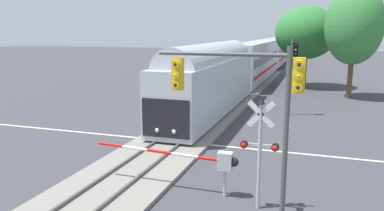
{
  "coord_description": "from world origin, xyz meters",
  "views": [
    {
      "loc": [
        7.77,
        -20.06,
        6.42
      ],
      "look_at": [
        0.71,
        1.03,
        2.0
      ],
      "focal_mm": 35.65,
      "sensor_mm": 36.0,
      "label": 1
    }
  ],
  "objects_px": {
    "traffic_signal_near_right": "(250,96)",
    "traffic_signal_far_side": "(293,65)",
    "crossing_gate_near": "(207,160)",
    "oak_far_right": "(354,25)",
    "elm_centre_background": "(306,33)",
    "crossing_signal_mast": "(260,143)",
    "commuter_train": "(257,59)"
  },
  "relations": [
    {
      "from": "crossing_gate_near",
      "to": "traffic_signal_near_right",
      "type": "distance_m",
      "value": 4.48
    },
    {
      "from": "traffic_signal_near_right",
      "to": "traffic_signal_far_side",
      "type": "bearing_deg",
      "value": 89.85
    },
    {
      "from": "traffic_signal_far_side",
      "to": "oak_far_right",
      "type": "distance_m",
      "value": 11.02
    },
    {
      "from": "crossing_signal_mast",
      "to": "oak_far_right",
      "type": "height_order",
      "value": "oak_far_right"
    },
    {
      "from": "crossing_gate_near",
      "to": "crossing_signal_mast",
      "type": "xyz_separation_m",
      "value": [
        2.1,
        -0.63,
        1.1
      ]
    },
    {
      "from": "commuter_train",
      "to": "oak_far_right",
      "type": "distance_m",
      "value": 15.92
    },
    {
      "from": "traffic_signal_near_right",
      "to": "traffic_signal_far_side",
      "type": "height_order",
      "value": "traffic_signal_near_right"
    },
    {
      "from": "elm_centre_background",
      "to": "oak_far_right",
      "type": "xyz_separation_m",
      "value": [
        4.47,
        -6.0,
        0.74
      ]
    },
    {
      "from": "crossing_gate_near",
      "to": "oak_far_right",
      "type": "xyz_separation_m",
      "value": [
        6.76,
        25.22,
        5.44
      ]
    },
    {
      "from": "traffic_signal_far_side",
      "to": "elm_centre_background",
      "type": "relative_size",
      "value": 0.64
    },
    {
      "from": "crossing_gate_near",
      "to": "traffic_signal_near_right",
      "type": "height_order",
      "value": "traffic_signal_near_right"
    },
    {
      "from": "crossing_gate_near",
      "to": "elm_centre_background",
      "type": "distance_m",
      "value": 31.65
    },
    {
      "from": "traffic_signal_near_right",
      "to": "oak_far_right",
      "type": "bearing_deg",
      "value": 80.31
    },
    {
      "from": "elm_centre_background",
      "to": "oak_far_right",
      "type": "bearing_deg",
      "value": -53.32
    },
    {
      "from": "commuter_train",
      "to": "crossing_signal_mast",
      "type": "relative_size",
      "value": 16.27
    },
    {
      "from": "commuter_train",
      "to": "elm_centre_background",
      "type": "xyz_separation_m",
      "value": [
        6.12,
        -5.15,
        3.38
      ]
    },
    {
      "from": "commuter_train",
      "to": "traffic_signal_far_side",
      "type": "bearing_deg",
      "value": -74.07
    },
    {
      "from": "commuter_train",
      "to": "traffic_signal_near_right",
      "type": "bearing_deg",
      "value": -81.45
    },
    {
      "from": "elm_centre_background",
      "to": "oak_far_right",
      "type": "relative_size",
      "value": 0.86
    },
    {
      "from": "elm_centre_background",
      "to": "crossing_gate_near",
      "type": "bearing_deg",
      "value": -94.2
    },
    {
      "from": "traffic_signal_far_side",
      "to": "elm_centre_background",
      "type": "height_order",
      "value": "elm_centre_background"
    },
    {
      "from": "crossing_signal_mast",
      "to": "commuter_train",
      "type": "bearing_deg",
      "value": 99.11
    },
    {
      "from": "crossing_gate_near",
      "to": "elm_centre_background",
      "type": "bearing_deg",
      "value": 85.8
    },
    {
      "from": "oak_far_right",
      "to": "elm_centre_background",
      "type": "bearing_deg",
      "value": 126.68
    },
    {
      "from": "crossing_gate_near",
      "to": "crossing_signal_mast",
      "type": "bearing_deg",
      "value": -16.65
    },
    {
      "from": "oak_far_right",
      "to": "crossing_signal_mast",
      "type": "bearing_deg",
      "value": -100.21
    },
    {
      "from": "crossing_gate_near",
      "to": "oak_far_right",
      "type": "height_order",
      "value": "oak_far_right"
    },
    {
      "from": "crossing_gate_near",
      "to": "traffic_signal_near_right",
      "type": "relative_size",
      "value": 1.03
    },
    {
      "from": "commuter_train",
      "to": "crossing_gate_near",
      "type": "height_order",
      "value": "commuter_train"
    },
    {
      "from": "crossing_signal_mast",
      "to": "oak_far_right",
      "type": "distance_m",
      "value": 26.62
    },
    {
      "from": "commuter_train",
      "to": "crossing_gate_near",
      "type": "distance_m",
      "value": 36.59
    },
    {
      "from": "traffic_signal_near_right",
      "to": "traffic_signal_far_side",
      "type": "relative_size",
      "value": 1.03
    }
  ]
}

